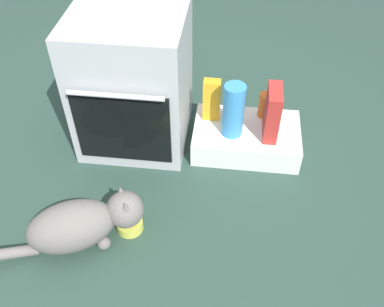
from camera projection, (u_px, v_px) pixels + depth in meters
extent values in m
plane|color=#284238|center=(127.00, 193.00, 2.16)|extent=(8.00, 8.00, 0.00)
cube|color=#B7BABF|center=(133.00, 81.00, 2.22)|extent=(0.56, 0.54, 0.74)
cube|color=black|center=(123.00, 129.00, 2.09)|extent=(0.48, 0.01, 0.41)
cylinder|color=silver|center=(115.00, 96.00, 1.91)|extent=(0.45, 0.02, 0.02)
cube|color=white|center=(246.00, 138.00, 2.35)|extent=(0.57, 0.37, 0.14)
cylinder|color=#D1D14C|center=(130.00, 225.00, 1.99)|extent=(0.13, 0.13, 0.05)
sphere|color=brown|center=(129.00, 222.00, 1.98)|extent=(0.07, 0.07, 0.07)
ellipsoid|color=slate|center=(72.00, 226.00, 1.86)|extent=(0.45, 0.37, 0.23)
sphere|color=slate|center=(125.00, 209.00, 1.90)|extent=(0.17, 0.17, 0.17)
cone|color=slate|center=(121.00, 193.00, 1.89)|extent=(0.06, 0.06, 0.08)
cone|color=slate|center=(126.00, 208.00, 1.83)|extent=(0.06, 0.06, 0.08)
sphere|color=slate|center=(99.00, 221.00, 2.00)|extent=(0.06, 0.06, 0.06)
sphere|color=slate|center=(104.00, 243.00, 1.91)|extent=(0.06, 0.06, 0.06)
cylinder|color=#D16023|center=(266.00, 105.00, 2.33)|extent=(0.08, 0.08, 0.14)
cube|color=#B72D28|center=(272.00, 113.00, 2.17)|extent=(0.07, 0.18, 0.28)
cylinder|color=#388CD1|center=(233.00, 111.00, 2.17)|extent=(0.11, 0.11, 0.30)
cube|color=orange|center=(212.00, 100.00, 2.28)|extent=(0.09, 0.06, 0.24)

